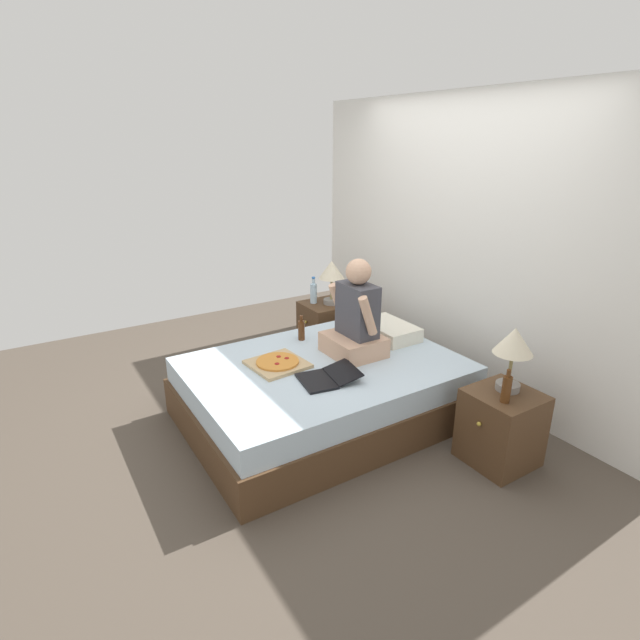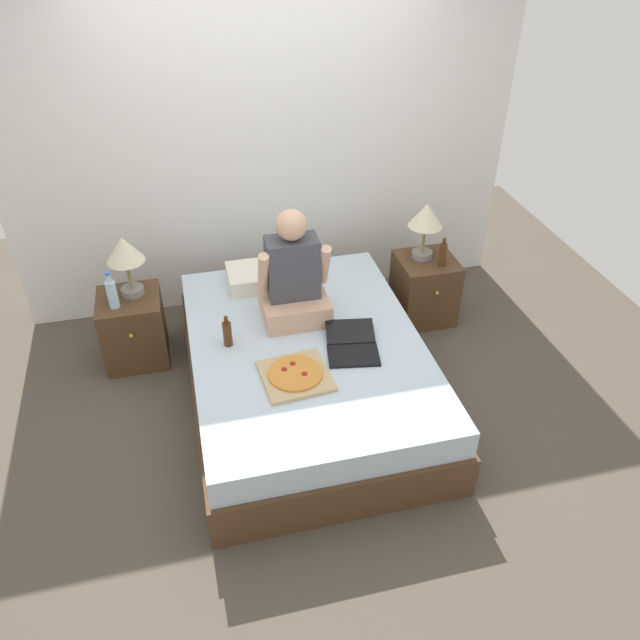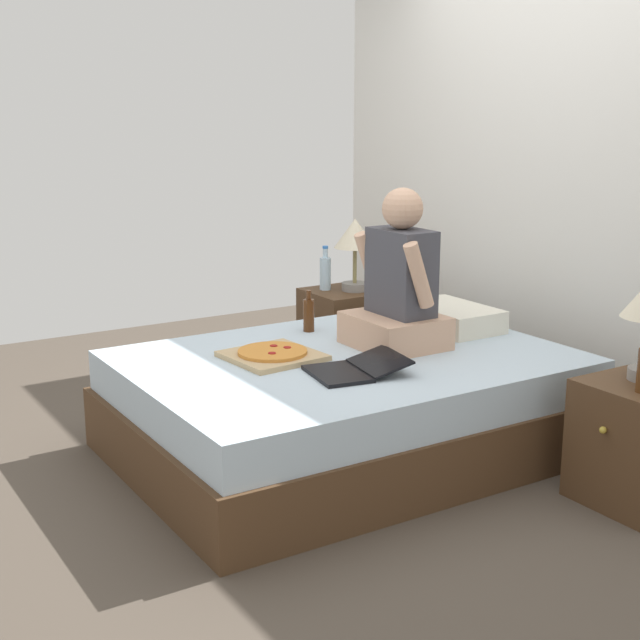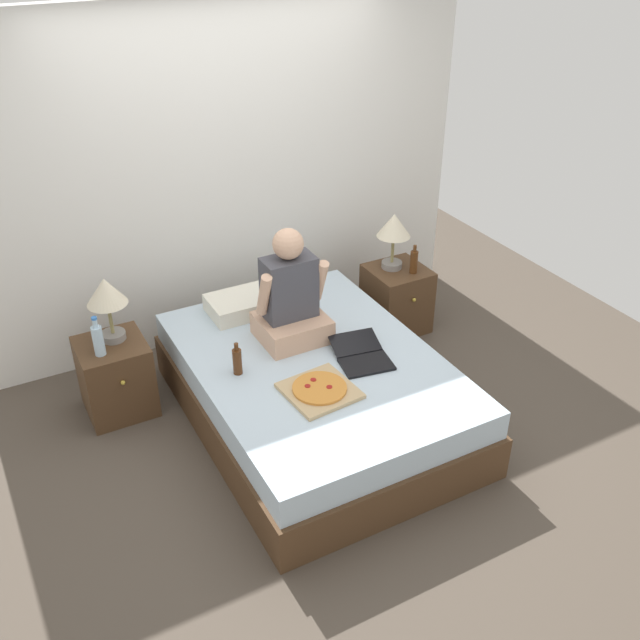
{
  "view_description": "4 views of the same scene",
  "coord_description": "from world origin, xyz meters",
  "px_view_note": "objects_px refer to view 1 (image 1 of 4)",
  "views": [
    {
      "loc": [
        2.98,
        -1.89,
        2.14
      ],
      "look_at": [
        -0.06,
        0.01,
        0.82
      ],
      "focal_mm": 28.0,
      "sensor_mm": 36.0,
      "label": 1
    },
    {
      "loc": [
        -0.67,
        -3.12,
        2.97
      ],
      "look_at": [
        0.05,
        -0.15,
        0.76
      ],
      "focal_mm": 35.0,
      "sensor_mm": 36.0,
      "label": 2
    },
    {
      "loc": [
        3.4,
        -2.28,
        1.65
      ],
      "look_at": [
        -0.12,
        -0.08,
        0.65
      ],
      "focal_mm": 50.0,
      "sensor_mm": 36.0,
      "label": 3
    },
    {
      "loc": [
        -1.76,
        -3.34,
        3.08
      ],
      "look_at": [
        0.01,
        -0.05,
        0.8
      ],
      "focal_mm": 40.0,
      "sensor_mm": 36.0,
      "label": 4
    }
  ],
  "objects_px": {
    "nightstand_left": "(325,327)",
    "lamp_on_left_nightstand": "(332,273)",
    "nightstand_right": "(501,427)",
    "person_seated": "(356,320)",
    "pizza_box": "(278,363)",
    "water_bottle": "(314,293)",
    "lamp_on_right_nightstand": "(514,345)",
    "laptop": "(325,378)",
    "bed": "(323,391)",
    "beer_bottle": "(506,389)",
    "beer_bottle_on_bed": "(301,330)"
  },
  "relations": [
    {
      "from": "nightstand_left",
      "to": "pizza_box",
      "type": "distance_m",
      "value": 1.47
    },
    {
      "from": "lamp_on_left_nightstand",
      "to": "laptop",
      "type": "relative_size",
      "value": 0.97
    },
    {
      "from": "beer_bottle",
      "to": "bed",
      "type": "bearing_deg",
      "value": -152.09
    },
    {
      "from": "lamp_on_right_nightstand",
      "to": "person_seated",
      "type": "distance_m",
      "value": 1.21
    },
    {
      "from": "lamp_on_right_nightstand",
      "to": "lamp_on_left_nightstand",
      "type": "bearing_deg",
      "value": 180.0
    },
    {
      "from": "lamp_on_right_nightstand",
      "to": "water_bottle",
      "type": "bearing_deg",
      "value": -176.52
    },
    {
      "from": "lamp_on_right_nightstand",
      "to": "beer_bottle_on_bed",
      "type": "distance_m",
      "value": 1.76
    },
    {
      "from": "nightstand_right",
      "to": "person_seated",
      "type": "distance_m",
      "value": 1.32
    },
    {
      "from": "person_seated",
      "to": "pizza_box",
      "type": "height_order",
      "value": "person_seated"
    },
    {
      "from": "nightstand_left",
      "to": "person_seated",
      "type": "height_order",
      "value": "person_seated"
    },
    {
      "from": "lamp_on_left_nightstand",
      "to": "beer_bottle",
      "type": "bearing_deg",
      "value": -3.76
    },
    {
      "from": "pizza_box",
      "to": "water_bottle",
      "type": "bearing_deg",
      "value": 137.68
    },
    {
      "from": "lamp_on_right_nightstand",
      "to": "nightstand_left",
      "type": "bearing_deg",
      "value": -178.71
    },
    {
      "from": "lamp_on_right_nightstand",
      "to": "pizza_box",
      "type": "distance_m",
      "value": 1.7
    },
    {
      "from": "bed",
      "to": "lamp_on_left_nightstand",
      "type": "bearing_deg",
      "value": 144.19
    },
    {
      "from": "bed",
      "to": "person_seated",
      "type": "distance_m",
      "value": 0.62
    },
    {
      "from": "beer_bottle",
      "to": "beer_bottle_on_bed",
      "type": "bearing_deg",
      "value": -162.15
    },
    {
      "from": "bed",
      "to": "beer_bottle_on_bed",
      "type": "bearing_deg",
      "value": 169.78
    },
    {
      "from": "pizza_box",
      "to": "bed",
      "type": "bearing_deg",
      "value": 66.66
    },
    {
      "from": "lamp_on_left_nightstand",
      "to": "laptop",
      "type": "distance_m",
      "value": 1.68
    },
    {
      "from": "lamp_on_right_nightstand",
      "to": "nightstand_right",
      "type": "bearing_deg",
      "value": -59.07
    },
    {
      "from": "lamp_on_right_nightstand",
      "to": "beer_bottle_on_bed",
      "type": "xyz_separation_m",
      "value": [
        -1.59,
        -0.69,
        -0.27
      ]
    },
    {
      "from": "nightstand_left",
      "to": "person_seated",
      "type": "bearing_deg",
      "value": -20.78
    },
    {
      "from": "lamp_on_left_nightstand",
      "to": "beer_bottle_on_bed",
      "type": "relative_size",
      "value": 2.05
    },
    {
      "from": "laptop",
      "to": "beer_bottle",
      "type": "bearing_deg",
      "value": 40.15
    },
    {
      "from": "nightstand_right",
      "to": "lamp_on_right_nightstand",
      "type": "height_order",
      "value": "lamp_on_right_nightstand"
    },
    {
      "from": "water_bottle",
      "to": "nightstand_right",
      "type": "height_order",
      "value": "water_bottle"
    },
    {
      "from": "nightstand_left",
      "to": "beer_bottle",
      "type": "xyz_separation_m",
      "value": [
        2.32,
        -0.1,
        0.36
      ]
    },
    {
      "from": "nightstand_left",
      "to": "lamp_on_right_nightstand",
      "type": "distance_m",
      "value": 2.3
    },
    {
      "from": "bed",
      "to": "lamp_on_left_nightstand",
      "type": "distance_m",
      "value": 1.47
    },
    {
      "from": "person_seated",
      "to": "nightstand_right",
      "type": "bearing_deg",
      "value": 20.31
    },
    {
      "from": "lamp_on_left_nightstand",
      "to": "person_seated",
      "type": "xyz_separation_m",
      "value": [
        1.07,
        -0.47,
        -0.08
      ]
    },
    {
      "from": "person_seated",
      "to": "pizza_box",
      "type": "distance_m",
      "value": 0.7
    },
    {
      "from": "water_bottle",
      "to": "laptop",
      "type": "distance_m",
      "value": 1.68
    },
    {
      "from": "nightstand_left",
      "to": "lamp_on_left_nightstand",
      "type": "height_order",
      "value": "lamp_on_left_nightstand"
    },
    {
      "from": "beer_bottle_on_bed",
      "to": "pizza_box",
      "type": "bearing_deg",
      "value": -49.62
    },
    {
      "from": "water_bottle",
      "to": "beer_bottle_on_bed",
      "type": "distance_m",
      "value": 0.9
    },
    {
      "from": "bed",
      "to": "lamp_on_right_nightstand",
      "type": "xyz_separation_m",
      "value": [
        1.1,
        0.78,
        0.61
      ]
    },
    {
      "from": "nightstand_left",
      "to": "water_bottle",
      "type": "relative_size",
      "value": 1.91
    },
    {
      "from": "water_bottle",
      "to": "beer_bottle_on_bed",
      "type": "relative_size",
      "value": 1.25
    },
    {
      "from": "pizza_box",
      "to": "nightstand_right",
      "type": "bearing_deg",
      "value": 39.91
    },
    {
      "from": "nightstand_right",
      "to": "person_seated",
      "type": "height_order",
      "value": "person_seated"
    },
    {
      "from": "water_bottle",
      "to": "lamp_on_right_nightstand",
      "type": "xyz_separation_m",
      "value": [
        2.3,
        0.14,
        0.22
      ]
    },
    {
      "from": "nightstand_left",
      "to": "lamp_on_left_nightstand",
      "type": "bearing_deg",
      "value": 51.37
    },
    {
      "from": "person_seated",
      "to": "beer_bottle_on_bed",
      "type": "xyz_separation_m",
      "value": [
        -0.48,
        -0.22,
        -0.2
      ]
    },
    {
      "from": "beer_bottle",
      "to": "lamp_on_right_nightstand",
      "type": "bearing_deg",
      "value": 123.69
    },
    {
      "from": "pizza_box",
      "to": "beer_bottle_on_bed",
      "type": "relative_size",
      "value": 1.97
    },
    {
      "from": "nightstand_right",
      "to": "beer_bottle_on_bed",
      "type": "xyz_separation_m",
      "value": [
        -1.62,
        -0.64,
        0.32
      ]
    },
    {
      "from": "laptop",
      "to": "pizza_box",
      "type": "distance_m",
      "value": 0.44
    },
    {
      "from": "bed",
      "to": "nightstand_left",
      "type": "xyz_separation_m",
      "value": [
        -1.13,
        0.73,
        0.02
      ]
    }
  ]
}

